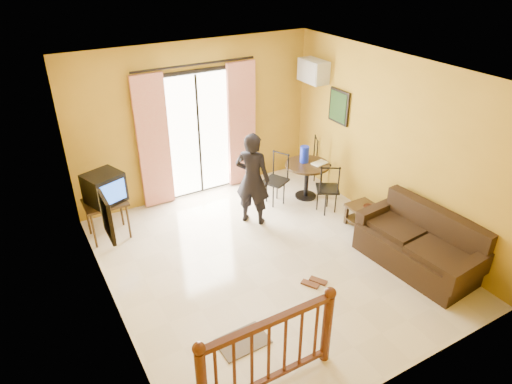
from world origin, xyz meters
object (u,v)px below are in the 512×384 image
television (104,188)px  dining_table (307,171)px  sofa (420,246)px  standing_person (252,179)px  coffee_table (371,218)px

television → dining_table: television is taller
sofa → standing_person: standing_person is taller
dining_table → coffee_table: (0.24, -1.47, -0.28)m
coffee_table → sofa: sofa is taller
television → coffee_table: (3.72, -1.98, -0.63)m
dining_table → sofa: size_ratio=0.43×
television → standing_person: size_ratio=0.41×
coffee_table → standing_person: 2.03m
coffee_table → standing_person: standing_person is taller
television → sofa: 4.82m
television → dining_table: 3.53m
television → dining_table: size_ratio=0.81×
coffee_table → sofa: size_ratio=0.44×
television → dining_table: (3.48, -0.51, -0.35)m
sofa → standing_person: size_ratio=1.18×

